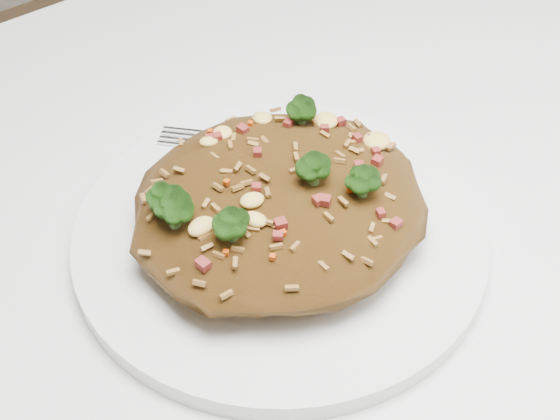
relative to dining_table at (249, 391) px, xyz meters
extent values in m
cube|color=silver|center=(0.00, 0.00, 0.07)|extent=(1.20, 0.80, 0.04)
cylinder|color=olive|center=(0.54, 0.34, -0.30)|extent=(0.06, 0.06, 0.71)
cylinder|color=white|center=(0.05, 0.03, 0.10)|extent=(0.27, 0.27, 0.01)
ellipsoid|color=brown|center=(0.05, 0.03, 0.13)|extent=(0.19, 0.17, 0.04)
ellipsoid|color=#143D08|center=(-0.01, 0.06, 0.15)|extent=(0.02, 0.02, 0.02)
ellipsoid|color=#143D08|center=(-0.01, 0.05, 0.15)|extent=(0.02, 0.02, 0.02)
ellipsoid|color=#143D08|center=(0.08, -0.01, 0.15)|extent=(0.02, 0.02, 0.02)
ellipsoid|color=#143D08|center=(0.00, 0.01, 0.15)|extent=(0.02, 0.02, 0.02)
ellipsoid|color=#143D08|center=(-0.02, 0.04, 0.15)|extent=(0.02, 0.02, 0.02)
ellipsoid|color=#143D08|center=(0.07, 0.02, 0.16)|extent=(0.02, 0.02, 0.02)
ellipsoid|color=#143D08|center=(0.10, 0.07, 0.15)|extent=(0.02, 0.02, 0.02)
cube|color=silver|center=(0.13, 0.06, 0.11)|extent=(0.07, 0.08, 0.00)
cube|color=silver|center=(0.06, 0.13, 0.11)|extent=(0.04, 0.04, 0.00)
camera|label=1|loc=(-0.17, -0.24, 0.46)|focal=50.00mm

